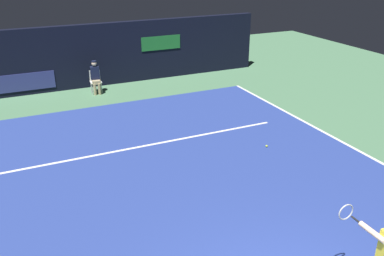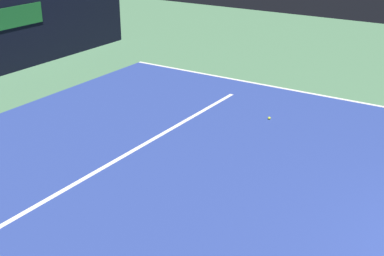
{
  "view_description": "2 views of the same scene",
  "coord_description": "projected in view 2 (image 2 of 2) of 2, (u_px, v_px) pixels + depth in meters",
  "views": [
    {
      "loc": [
        -3.34,
        -3.4,
        5.36
      ],
      "look_at": [
        1.01,
        6.01,
        0.9
      ],
      "focal_mm": 38.9,
      "sensor_mm": 36.0,
      "label": 1
    },
    {
      "loc": [
        -7.21,
        1.07,
        4.52
      ],
      "look_at": [
        0.48,
        6.0,
        0.71
      ],
      "focal_mm": 49.45,
      "sensor_mm": 36.0,
      "label": 2
    }
  ],
  "objects": [
    {
      "name": "line_service",
      "position": [
        125.0,
        155.0,
        10.42
      ],
      "size": [
        8.73,
        0.1,
        0.01
      ],
      "primitive_type": "cube",
      "color": "white",
      "rests_on": "court_surface"
    },
    {
      "name": "court_surface",
      "position": [
        219.0,
        184.0,
        9.36
      ],
      "size": [
        11.2,
        12.23,
        0.01
      ],
      "primitive_type": "cube",
      "color": "navy",
      "rests_on": "ground"
    },
    {
      "name": "ground_plane",
      "position": [
        219.0,
        184.0,
        9.36
      ],
      "size": [
        31.78,
        31.78,
        0.0
      ],
      "primitive_type": "plane",
      "color": "#4C7A56"
    },
    {
      "name": "tennis_ball",
      "position": [
        269.0,
        118.0,
        12.16
      ],
      "size": [
        0.07,
        0.07,
        0.07
      ],
      "primitive_type": "sphere",
      "color": "#CCE033",
      "rests_on": "court_surface"
    },
    {
      "name": "line_sideline_left",
      "position": [
        326.0,
        96.0,
        13.66
      ],
      "size": [
        0.1,
        12.23,
        0.01
      ],
      "primitive_type": "cube",
      "color": "white",
      "rests_on": "court_surface"
    }
  ]
}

